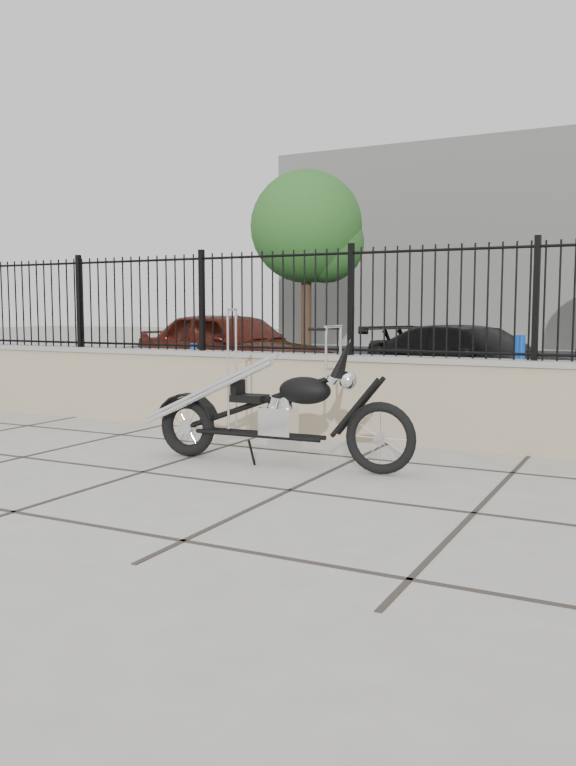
% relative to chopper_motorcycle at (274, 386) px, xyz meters
% --- Properties ---
extents(ground_plane, '(90.00, 90.00, 0.00)m').
position_rel_chopper_motorcycle_xyz_m(ground_plane, '(-0.90, -0.85, -0.76)').
color(ground_plane, '#99968E').
rests_on(ground_plane, ground).
extents(parking_lot, '(30.00, 30.00, 0.00)m').
position_rel_chopper_motorcycle_xyz_m(parking_lot, '(-0.90, 11.65, -0.76)').
color(parking_lot, black).
rests_on(parking_lot, ground).
extents(retaining_wall, '(14.00, 0.36, 0.96)m').
position_rel_chopper_motorcycle_xyz_m(retaining_wall, '(-0.90, 1.65, -0.28)').
color(retaining_wall, gray).
rests_on(retaining_wall, ground_plane).
extents(iron_fence, '(14.00, 0.08, 1.20)m').
position_rel_chopper_motorcycle_xyz_m(iron_fence, '(-0.90, 1.65, 0.80)').
color(iron_fence, black).
rests_on(iron_fence, retaining_wall).
extents(background_building, '(22.00, 6.00, 8.00)m').
position_rel_chopper_motorcycle_xyz_m(background_building, '(-0.90, 25.65, 3.24)').
color(background_building, beige).
rests_on(background_building, ground_plane).
extents(chopper_motorcycle, '(2.54, 0.55, 1.51)m').
position_rel_chopper_motorcycle_xyz_m(chopper_motorcycle, '(0.00, 0.00, 0.00)').
color(chopper_motorcycle, black).
rests_on(chopper_motorcycle, ground_plane).
extents(car_red, '(4.63, 2.90, 1.47)m').
position_rel_chopper_motorcycle_xyz_m(car_red, '(-4.10, 5.95, -0.02)').
color(car_red, '#3F1009').
rests_on(car_red, parking_lot).
extents(car_black, '(4.50, 3.35, 1.21)m').
position_rel_chopper_motorcycle_xyz_m(car_black, '(0.46, 6.19, -0.15)').
color(car_black, black).
rests_on(car_black, parking_lot).
extents(bollard_a, '(0.13, 0.13, 0.93)m').
position_rel_chopper_motorcycle_xyz_m(bollard_a, '(-3.50, 3.81, -0.29)').
color(bollard_a, '#0B5EAC').
rests_on(bollard_a, ground_plane).
extents(bollard_b, '(0.17, 0.17, 1.14)m').
position_rel_chopper_motorcycle_xyz_m(bollard_b, '(1.56, 3.99, -0.19)').
color(bollard_b, '#0E2AD7').
rests_on(bollard_b, ground_plane).
extents(tree_left, '(3.65, 3.65, 6.17)m').
position_rel_chopper_motorcycle_xyz_m(tree_left, '(-7.41, 16.11, 3.56)').
color(tree_left, '#382619').
rests_on(tree_left, ground_plane).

